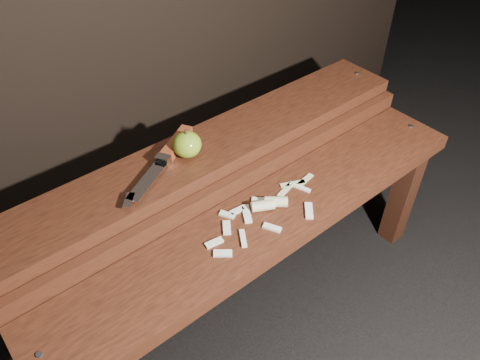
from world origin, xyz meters
TOP-DOWN VIEW (x-y plane):
  - ground at (0.00, 0.00)m, footprint 60.00×60.00m
  - bench_front_tier at (0.00, -0.06)m, footprint 1.20×0.20m
  - bench_rear_tier at (0.00, 0.17)m, footprint 1.20×0.21m
  - apple at (-0.07, 0.17)m, footprint 0.07×0.07m
  - knife at (-0.11, 0.19)m, footprint 0.28×0.17m
  - apple_scraps at (0.00, -0.04)m, footprint 0.36×0.16m

SIDE VIEW (x-z plane):
  - ground at x=0.00m, z-range 0.00..0.00m
  - bench_front_tier at x=0.00m, z-range 0.14..0.56m
  - bench_rear_tier at x=0.00m, z-range 0.16..0.67m
  - apple_scraps at x=0.00m, z-range 0.42..0.44m
  - knife at x=-0.11m, z-range 0.50..0.53m
  - apple at x=-0.07m, z-range 0.49..0.57m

